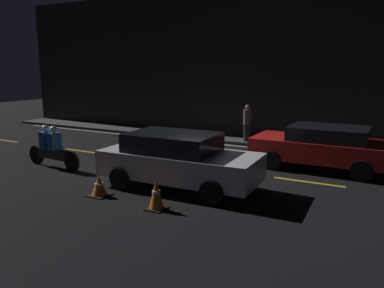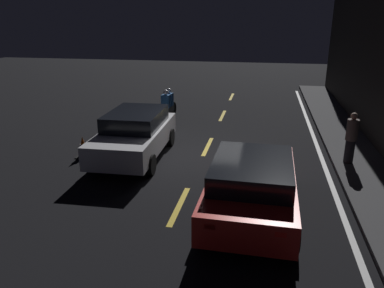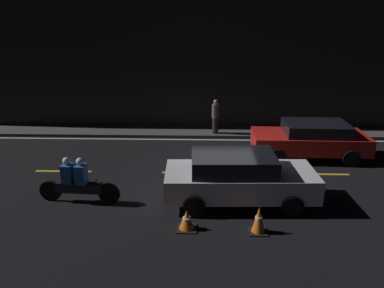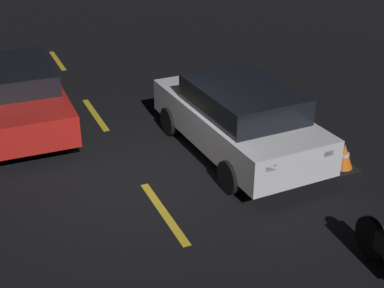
{
  "view_description": "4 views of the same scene",
  "coord_description": "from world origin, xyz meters",
  "px_view_note": "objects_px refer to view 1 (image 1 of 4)",
  "views": [
    {
      "loc": [
        5.41,
        -10.61,
        3.17
      ],
      "look_at": [
        -0.01,
        -0.5,
        0.87
      ],
      "focal_mm": 35.0,
      "sensor_mm": 36.0,
      "label": 1
    },
    {
      "loc": [
        11.38,
        1.86,
        4.3
      ],
      "look_at": [
        1.11,
        -0.15,
        0.78
      ],
      "focal_mm": 35.0,
      "sensor_mm": 36.0,
      "label": 2
    },
    {
      "loc": [
        -0.59,
        -12.1,
        5.09
      ],
      "look_at": [
        -0.97,
        0.53,
        0.88
      ],
      "focal_mm": 35.0,
      "sensor_mm": 36.0,
      "label": 3
    },
    {
      "loc": [
        -8.05,
        2.61,
        5.09
      ],
      "look_at": [
        -0.94,
        -0.55,
        1.16
      ],
      "focal_mm": 50.0,
      "sensor_mm": 36.0,
      "label": 4
    }
  ],
  "objects_px": {
    "motorcycle": "(52,148)",
    "pedestrian": "(247,123)",
    "sedan_white": "(178,159)",
    "taxi_red": "(322,146)",
    "traffic_cone_mid": "(156,195)",
    "traffic_cone_near": "(99,186)"
  },
  "relations": [
    {
      "from": "sedan_white",
      "to": "traffic_cone_near",
      "type": "height_order",
      "value": "sedan_white"
    },
    {
      "from": "motorcycle",
      "to": "pedestrian",
      "type": "height_order",
      "value": "pedestrian"
    },
    {
      "from": "motorcycle",
      "to": "taxi_red",
      "type": "bearing_deg",
      "value": 31.71
    },
    {
      "from": "sedan_white",
      "to": "traffic_cone_mid",
      "type": "xyz_separation_m",
      "value": [
        0.39,
        -1.66,
        -0.44
      ]
    },
    {
      "from": "taxi_red",
      "to": "motorcycle",
      "type": "xyz_separation_m",
      "value": [
        -7.77,
        -4.01,
        -0.11
      ]
    },
    {
      "from": "sedan_white",
      "to": "pedestrian",
      "type": "bearing_deg",
      "value": 92.01
    },
    {
      "from": "motorcycle",
      "to": "pedestrian",
      "type": "xyz_separation_m",
      "value": [
        4.21,
        6.8,
        0.26
      ]
    },
    {
      "from": "traffic_cone_mid",
      "to": "pedestrian",
      "type": "xyz_separation_m",
      "value": [
        -0.84,
        8.3,
        0.56
      ]
    },
    {
      "from": "taxi_red",
      "to": "traffic_cone_near",
      "type": "height_order",
      "value": "taxi_red"
    },
    {
      "from": "traffic_cone_near",
      "to": "traffic_cone_mid",
      "type": "xyz_separation_m",
      "value": [
        1.81,
        -0.1,
        0.09
      ]
    },
    {
      "from": "motorcycle",
      "to": "traffic_cone_near",
      "type": "xyz_separation_m",
      "value": [
        3.25,
        -1.4,
        -0.39
      ]
    },
    {
      "from": "traffic_cone_mid",
      "to": "taxi_red",
      "type": "bearing_deg",
      "value": 63.73
    },
    {
      "from": "taxi_red",
      "to": "traffic_cone_mid",
      "type": "xyz_separation_m",
      "value": [
        -2.72,
        -5.51,
        -0.41
      ]
    },
    {
      "from": "taxi_red",
      "to": "motorcycle",
      "type": "bearing_deg",
      "value": 28.37
    },
    {
      "from": "sedan_white",
      "to": "taxi_red",
      "type": "relative_size",
      "value": 1.01
    },
    {
      "from": "traffic_cone_near",
      "to": "traffic_cone_mid",
      "type": "distance_m",
      "value": 1.81
    },
    {
      "from": "sedan_white",
      "to": "pedestrian",
      "type": "relative_size",
      "value": 2.78
    },
    {
      "from": "sedan_white",
      "to": "taxi_red",
      "type": "distance_m",
      "value": 4.95
    },
    {
      "from": "taxi_red",
      "to": "traffic_cone_near",
      "type": "relative_size",
      "value": 8.27
    },
    {
      "from": "taxi_red",
      "to": "sedan_white",
      "type": "bearing_deg",
      "value": 52.19
    },
    {
      "from": "taxi_red",
      "to": "traffic_cone_mid",
      "type": "bearing_deg",
      "value": 64.78
    },
    {
      "from": "taxi_red",
      "to": "pedestrian",
      "type": "distance_m",
      "value": 4.53
    }
  ]
}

